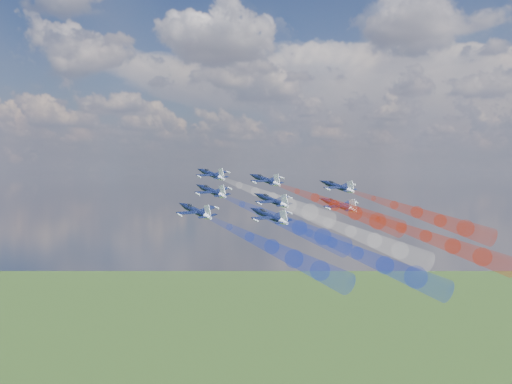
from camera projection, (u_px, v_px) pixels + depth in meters
The scene contains 16 objects.
jet_lead at pixel (212, 174), 154.93m from camera, with size 9.48×11.85×3.16m, color black, non-canonical shape.
trail_lead at pixel (272, 198), 138.12m from camera, with size 3.95×36.02×3.95m, color white, non-canonical shape.
jet_inner_left at pixel (212, 191), 140.67m from camera, with size 9.48×11.85×3.16m, color black, non-canonical shape.
trail_inner_left at pixel (279, 220), 123.85m from camera, with size 3.95×36.02×3.95m, color #1834D0, non-canonical shape.
jet_inner_right at pixel (266, 180), 151.43m from camera, with size 9.48×11.85×3.16m, color black, non-canonical shape.
trail_inner_right at pixel (334, 205), 134.62m from camera, with size 3.95×36.02×3.95m, color red, non-canonical shape.
jet_outer_left at pixel (196, 211), 124.47m from camera, with size 9.48×11.85×3.16m, color black, non-canonical shape.
trail_outer_left at pixel (271, 247), 107.65m from camera, with size 3.95×36.02×3.95m, color #1834D0, non-canonical shape.
jet_center_third at pixel (272, 200), 135.97m from camera, with size 9.48×11.85×3.16m, color black, non-canonical shape.
trail_center_third at pixel (351, 231), 119.16m from camera, with size 3.95×36.02×3.95m, color white, non-canonical shape.
jet_outer_right at pixel (338, 187), 149.96m from camera, with size 9.48×11.85×3.16m, color black, non-canonical shape.
trail_outer_right at pixel (416, 213), 133.15m from camera, with size 3.95×36.02×3.95m, color red, non-canonical shape.
jet_rear_left at pixel (270, 216), 123.14m from camera, with size 9.48×11.85×3.16m, color black, non-canonical shape.
trail_rear_left at pixel (358, 253), 106.33m from camera, with size 3.95×36.02×3.95m, color #1834D0, non-canonical shape.
jet_rear_right at pixel (339, 205), 136.74m from camera, with size 9.48×11.85×3.16m, color black, non-canonical shape.
trail_rear_right at pixel (426, 236), 119.92m from camera, with size 3.95×36.02×3.95m, color red, non-canonical shape.
Camera 1 is at (70.11, -137.57, 160.77)m, focal length 42.85 mm.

